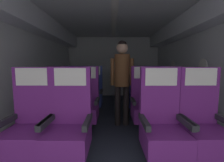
# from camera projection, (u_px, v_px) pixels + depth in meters

# --- Properties ---
(ground) EXTENTS (3.57, 6.11, 0.02)m
(ground) POSITION_uv_depth(u_px,v_px,m) (115.00, 125.00, 2.97)
(ground) COLOR #2D3342
(fuselage_shell) EXTENTS (3.45, 5.76, 2.21)m
(fuselage_shell) POSITION_uv_depth(u_px,v_px,m) (115.00, 43.00, 3.06)
(fuselage_shell) COLOR silver
(fuselage_shell) RESTS_ON ground
(seat_a_left_window) EXTENTS (0.48, 0.49, 1.12)m
(seat_a_left_window) POSITION_uv_depth(u_px,v_px,m) (31.00, 125.00, 1.72)
(seat_a_left_window) COLOR #38383D
(seat_a_left_window) RESTS_ON ground
(seat_a_left_aisle) EXTENTS (0.48, 0.49, 1.12)m
(seat_a_left_aisle) POSITION_uv_depth(u_px,v_px,m) (70.00, 126.00, 1.71)
(seat_a_left_aisle) COLOR #38383D
(seat_a_left_aisle) RESTS_ON ground
(seat_a_right_aisle) EXTENTS (0.48, 0.49, 1.12)m
(seat_a_right_aisle) POSITION_uv_depth(u_px,v_px,m) (204.00, 126.00, 1.72)
(seat_a_right_aisle) COLOR #38383D
(seat_a_right_aisle) RESTS_ON ground
(seat_a_right_window) EXTENTS (0.48, 0.49, 1.12)m
(seat_a_right_window) POSITION_uv_depth(u_px,v_px,m) (163.00, 126.00, 1.70)
(seat_a_right_window) COLOR #38383D
(seat_a_right_window) RESTS_ON ground
(seat_b_left_window) EXTENTS (0.48, 0.49, 1.12)m
(seat_b_left_window) POSITION_uv_depth(u_px,v_px,m) (60.00, 104.00, 2.64)
(seat_b_left_window) COLOR #38383D
(seat_b_left_window) RESTS_ON ground
(seat_b_left_aisle) EXTENTS (0.48, 0.49, 1.12)m
(seat_b_left_aisle) POSITION_uv_depth(u_px,v_px,m) (86.00, 104.00, 2.65)
(seat_b_left_aisle) COLOR #38383D
(seat_b_left_aisle) RESTS_ON ground
(seat_b_right_aisle) EXTENTS (0.48, 0.49, 1.12)m
(seat_b_right_aisle) POSITION_uv_depth(u_px,v_px,m) (172.00, 104.00, 2.64)
(seat_b_right_aisle) COLOR #38383D
(seat_b_right_aisle) RESTS_ON ground
(seat_b_right_window) EXTENTS (0.48, 0.49, 1.12)m
(seat_b_right_window) POSITION_uv_depth(u_px,v_px,m) (146.00, 104.00, 2.64)
(seat_b_right_window) COLOR #38383D
(seat_b_right_window) RESTS_ON ground
(seat_c_left_window) EXTENTS (0.48, 0.49, 1.12)m
(seat_c_left_window) POSITION_uv_depth(u_px,v_px,m) (73.00, 94.00, 3.58)
(seat_c_left_window) COLOR #38383D
(seat_c_left_window) RESTS_ON ground
(seat_c_left_aisle) EXTENTS (0.48, 0.49, 1.12)m
(seat_c_left_aisle) POSITION_uv_depth(u_px,v_px,m) (93.00, 94.00, 3.58)
(seat_c_left_aisle) COLOR #38383D
(seat_c_left_aisle) RESTS_ON ground
(seat_c_right_aisle) EXTENTS (0.48, 0.49, 1.12)m
(seat_c_right_aisle) POSITION_uv_depth(u_px,v_px,m) (157.00, 94.00, 3.56)
(seat_c_right_aisle) COLOR #38383D
(seat_c_right_aisle) RESTS_ON ground
(seat_c_right_window) EXTENTS (0.48, 0.49, 1.12)m
(seat_c_right_window) POSITION_uv_depth(u_px,v_px,m) (137.00, 94.00, 3.56)
(seat_c_right_window) COLOR #38383D
(seat_c_right_window) RESTS_ON ground
(flight_attendant) EXTENTS (0.43, 0.28, 1.59)m
(flight_attendant) POSITION_uv_depth(u_px,v_px,m) (123.00, 74.00, 2.87)
(flight_attendant) COLOR black
(flight_attendant) RESTS_ON ground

